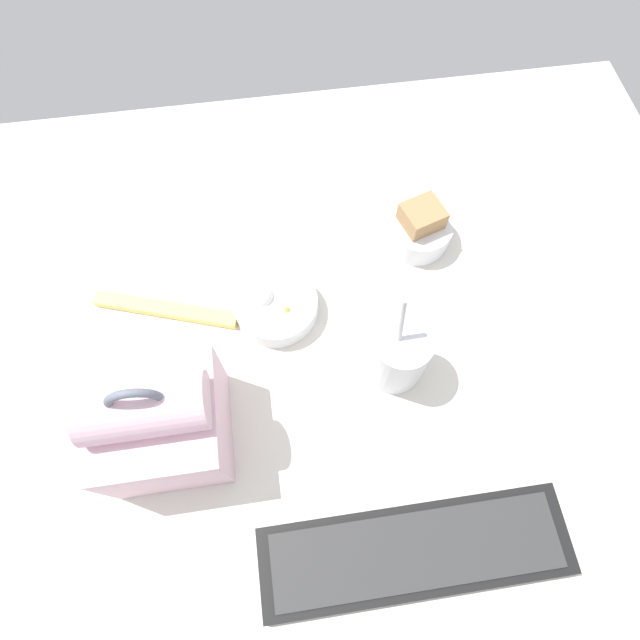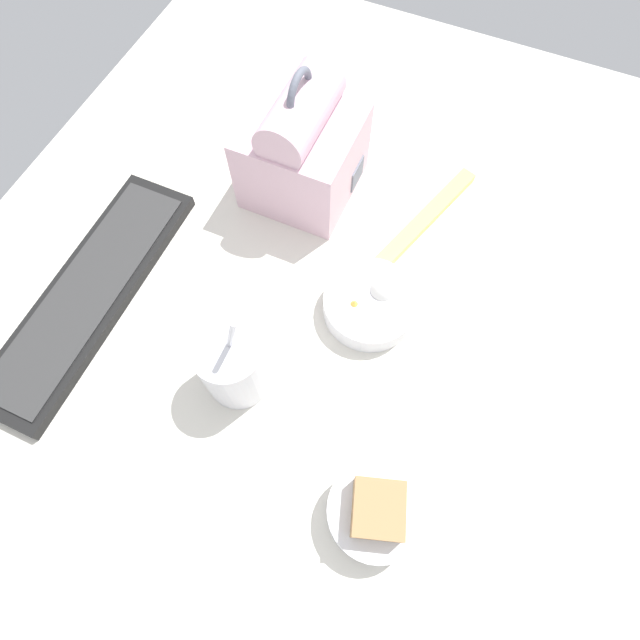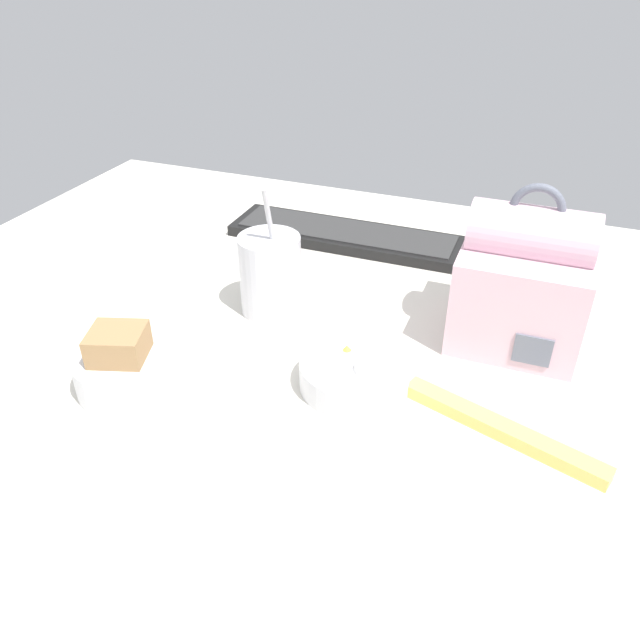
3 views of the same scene
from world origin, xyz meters
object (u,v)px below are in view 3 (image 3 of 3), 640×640
soup_cup (270,273)px  bento_bowl_sandwich (123,368)px  keyboard (346,235)px  chopstick_case (501,429)px  bento_bowl_snacks (355,372)px  lunch_bag (522,283)px

soup_cup → bento_bowl_sandwich: 24.55cm
keyboard → chopstick_case: (31.95, -40.35, -0.22)cm
bento_bowl_snacks → chopstick_case: bearing=-7.7°
lunch_bag → bento_bowl_sandwich: 51.00cm
bento_bowl_sandwich → chopstick_case: size_ratio=0.49×
bento_bowl_sandwich → chopstick_case: 43.98cm
bento_bowl_snacks → chopstick_case: bento_bowl_snacks is taller
bento_bowl_sandwich → chopstick_case: bento_bowl_sandwich is taller
lunch_bag → chopstick_case: size_ratio=0.93×
chopstick_case → keyboard: bearing=128.4°
bento_bowl_sandwich → chopstick_case: (43.17, 8.08, -2.29)cm
lunch_bag → bento_bowl_sandwich: size_ratio=1.90×
keyboard → bento_bowl_sandwich: bento_bowl_sandwich is taller
bento_bowl_snacks → chopstick_case: 17.93cm
soup_cup → bento_bowl_sandwich: size_ratio=1.69×
bento_bowl_sandwich → bento_bowl_snacks: bento_bowl_sandwich is taller
soup_cup → chopstick_case: 37.80cm
keyboard → lunch_bag: lunch_bag is taller
keyboard → bento_bowl_sandwich: 49.76cm
lunch_bag → soup_cup: 33.87cm
bento_bowl_snacks → soup_cup: bearing=143.7°
bento_bowl_snacks → lunch_bag: bearing=47.1°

